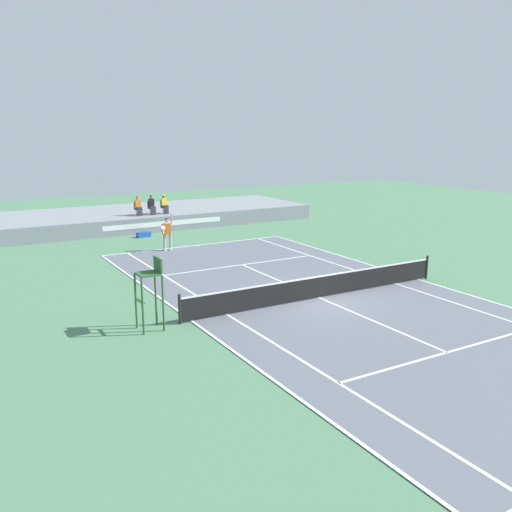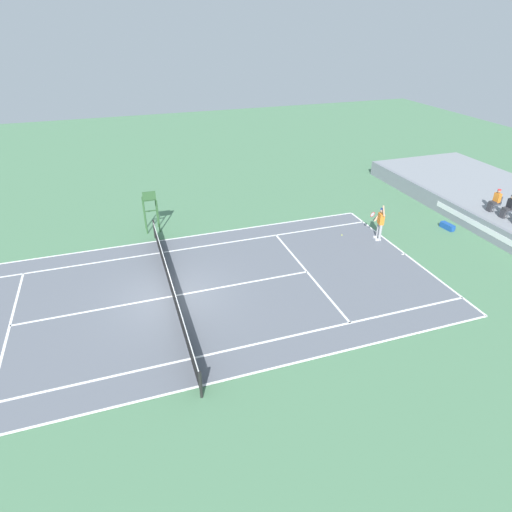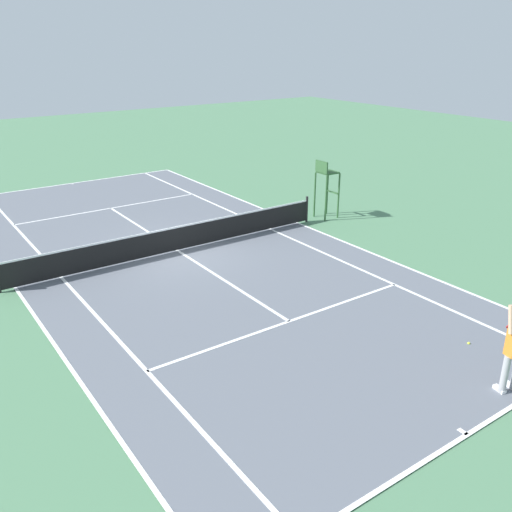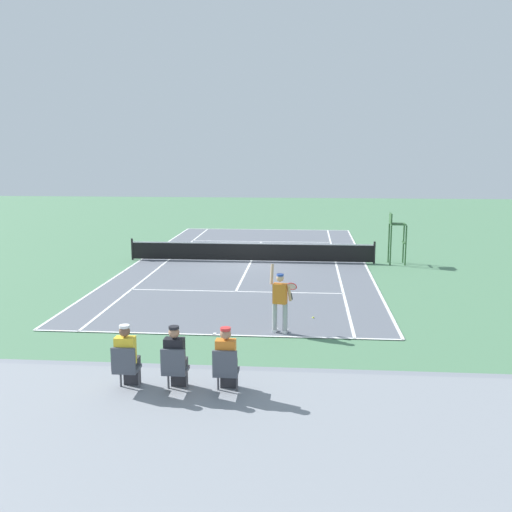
{
  "view_description": "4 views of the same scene",
  "coord_description": "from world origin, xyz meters",
  "px_view_note": "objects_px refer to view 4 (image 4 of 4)",
  "views": [
    {
      "loc": [
        -12.7,
        -16.9,
        6.51
      ],
      "look_at": [
        -0.58,
        4.03,
        1.0
      ],
      "focal_mm": 38.7,
      "sensor_mm": 36.0,
      "label": 1
    },
    {
      "loc": [
        15.79,
        -1.47,
        10.71
      ],
      "look_at": [
        -0.58,
        4.03,
        1.0
      ],
      "focal_mm": 30.19,
      "sensor_mm": 36.0,
      "label": 2
    },
    {
      "loc": [
        8.16,
        16.51,
        7.06
      ],
      "look_at": [
        -0.58,
        4.03,
        1.0
      ],
      "focal_mm": 38.52,
      "sensor_mm": 36.0,
      "label": 3
    },
    {
      "loc": [
        -2.66,
        28.64,
        5.38
      ],
      "look_at": [
        -0.58,
        4.03,
        1.0
      ],
      "focal_mm": 41.96,
      "sensor_mm": 36.0,
      "label": 4
    }
  ],
  "objects_px": {
    "spectator_seated_1": "(176,359)",
    "spectator_seated_2": "(127,358)",
    "umpire_chair": "(396,232)",
    "spectator_seated_0": "(226,361)",
    "equipment_bag": "(265,386)",
    "tennis_ball": "(313,318)",
    "tennis_player": "(280,301)"
  },
  "relations": [
    {
      "from": "tennis_ball",
      "to": "equipment_bag",
      "type": "height_order",
      "value": "equipment_bag"
    },
    {
      "from": "tennis_ball",
      "to": "spectator_seated_2",
      "type": "bearing_deg",
      "value": 67.66
    },
    {
      "from": "tennis_player",
      "to": "equipment_bag",
      "type": "height_order",
      "value": "tennis_player"
    },
    {
      "from": "spectator_seated_2",
      "to": "umpire_chair",
      "type": "distance_m",
      "value": 19.88
    },
    {
      "from": "tennis_ball",
      "to": "equipment_bag",
      "type": "distance_m",
      "value": 6.23
    },
    {
      "from": "umpire_chair",
      "to": "spectator_seated_1",
      "type": "bearing_deg",
      "value": 70.25
    },
    {
      "from": "spectator_seated_0",
      "to": "spectator_seated_1",
      "type": "distance_m",
      "value": 0.93
    },
    {
      "from": "umpire_chair",
      "to": "spectator_seated_2",
      "type": "bearing_deg",
      "value": 67.79
    },
    {
      "from": "spectator_seated_2",
      "to": "tennis_player",
      "type": "distance_m",
      "value": 7.38
    },
    {
      "from": "tennis_player",
      "to": "tennis_ball",
      "type": "distance_m",
      "value": 2.15
    },
    {
      "from": "tennis_player",
      "to": "umpire_chair",
      "type": "bearing_deg",
      "value": -113.51
    },
    {
      "from": "spectator_seated_1",
      "to": "spectator_seated_2",
      "type": "height_order",
      "value": "same"
    },
    {
      "from": "spectator_seated_0",
      "to": "spectator_seated_2",
      "type": "distance_m",
      "value": 1.84
    },
    {
      "from": "umpire_chair",
      "to": "spectator_seated_0",
      "type": "bearing_deg",
      "value": 72.87
    },
    {
      "from": "spectator_seated_0",
      "to": "tennis_ball",
      "type": "relative_size",
      "value": 18.6
    },
    {
      "from": "spectator_seated_0",
      "to": "spectator_seated_2",
      "type": "xyz_separation_m",
      "value": [
        1.84,
        0.0,
        0.0
      ]
    },
    {
      "from": "spectator_seated_2",
      "to": "umpire_chair",
      "type": "xyz_separation_m",
      "value": [
        -7.52,
        -18.41,
        -0.06
      ]
    },
    {
      "from": "spectator_seated_2",
      "to": "tennis_player",
      "type": "relative_size",
      "value": 0.61
    },
    {
      "from": "spectator_seated_0",
      "to": "umpire_chair",
      "type": "height_order",
      "value": "umpire_chair"
    },
    {
      "from": "spectator_seated_1",
      "to": "equipment_bag",
      "type": "bearing_deg",
      "value": -121.1
    },
    {
      "from": "spectator_seated_1",
      "to": "spectator_seated_0",
      "type": "bearing_deg",
      "value": 180.0
    },
    {
      "from": "tennis_ball",
      "to": "tennis_player",
      "type": "bearing_deg",
      "value": 58.62
    },
    {
      "from": "spectator_seated_0",
      "to": "tennis_player",
      "type": "height_order",
      "value": "spectator_seated_0"
    },
    {
      "from": "umpire_chair",
      "to": "equipment_bag",
      "type": "relative_size",
      "value": 2.63
    },
    {
      "from": "spectator_seated_1",
      "to": "equipment_bag",
      "type": "relative_size",
      "value": 1.36
    },
    {
      "from": "spectator_seated_0",
      "to": "umpire_chair",
      "type": "relative_size",
      "value": 0.52
    },
    {
      "from": "spectator_seated_2",
      "to": "spectator_seated_1",
      "type": "bearing_deg",
      "value": 180.0
    },
    {
      "from": "spectator_seated_0",
      "to": "spectator_seated_2",
      "type": "height_order",
      "value": "same"
    },
    {
      "from": "spectator_seated_1",
      "to": "umpire_chair",
      "type": "relative_size",
      "value": 0.52
    },
    {
      "from": "spectator_seated_0",
      "to": "tennis_ball",
      "type": "bearing_deg",
      "value": -101.07
    },
    {
      "from": "spectator_seated_2",
      "to": "tennis_ball",
      "type": "height_order",
      "value": "spectator_seated_2"
    },
    {
      "from": "tennis_ball",
      "to": "spectator_seated_0",
      "type": "bearing_deg",
      "value": 78.93
    }
  ]
}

